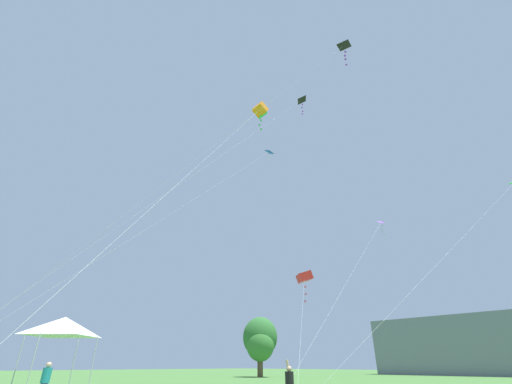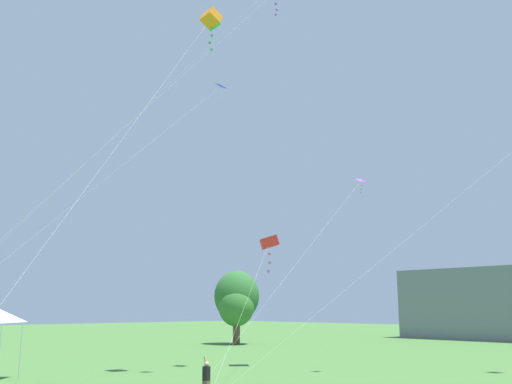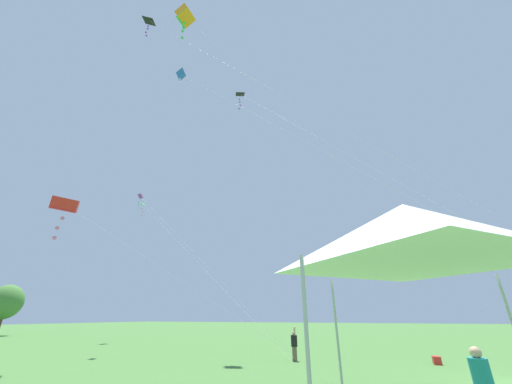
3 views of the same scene
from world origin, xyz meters
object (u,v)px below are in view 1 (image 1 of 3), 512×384
object	(u,v)px
person_black_shirt	(290,384)
kite_purple_delta_0	(380,225)
festival_tent	(64,327)
kite_black_delta_1	(300,102)
person_teal_shirt	(45,380)
kite_orange_box_6	(260,110)
kite_black_delta_4	(342,48)
kite_blue_delta_3	(266,154)
kite_red_box_2	(305,278)

from	to	relation	value
person_black_shirt	kite_purple_delta_0	size ratio (longest dim) A/B	0.13
festival_tent	kite_purple_delta_0	distance (m)	22.41
kite_purple_delta_0	kite_black_delta_1	distance (m)	15.20
person_teal_shirt	person_black_shirt	xyz separation A→B (m)	(9.13, 6.47, -0.05)
kite_orange_box_6	festival_tent	bearing A→B (deg)	-119.45
person_teal_shirt	person_black_shirt	size ratio (longest dim) A/B	0.95
kite_purple_delta_0	kite_black_delta_4	distance (m)	13.67
kite_black_delta_4	person_black_shirt	bearing A→B (deg)	-115.07
person_black_shirt	kite_black_delta_4	distance (m)	22.11
festival_tent	kite_blue_delta_3	xyz separation A→B (m)	(6.59, 10.32, 13.51)
festival_tent	person_teal_shirt	world-z (taller)	festival_tent
kite_red_box_2	kite_blue_delta_3	world-z (taller)	kite_blue_delta_3
kite_purple_delta_0	kite_black_delta_4	world-z (taller)	kite_black_delta_4
person_teal_shirt	kite_red_box_2	xyz separation A→B (m)	(1.69, 17.62, 7.19)
person_black_shirt	kite_orange_box_6	xyz separation A→B (m)	(-6.70, 5.20, 21.28)
festival_tent	kite_black_delta_1	size ratio (longest dim) A/B	0.16
festival_tent	kite_black_delta_4	distance (m)	25.91
person_black_shirt	kite_black_delta_1	distance (m)	27.00
kite_red_box_2	person_black_shirt	bearing A→B (deg)	-56.28
kite_purple_delta_0	kite_orange_box_6	distance (m)	14.33
kite_black_delta_4	festival_tent	bearing A→B (deg)	-146.09
kite_purple_delta_0	kite_red_box_2	distance (m)	7.58
festival_tent	kite_purple_delta_0	world-z (taller)	kite_purple_delta_0
person_teal_shirt	kite_orange_box_6	size ratio (longest dim) A/B	0.07
kite_black_delta_1	festival_tent	bearing A→B (deg)	-114.87
person_black_shirt	kite_black_delta_4	xyz separation A→B (m)	(2.22, 4.75, 21.48)
kite_black_delta_4	kite_purple_delta_0	bearing A→B (deg)	110.84
festival_tent	kite_black_delta_1	world-z (taller)	kite_black_delta_1
kite_black_delta_4	kite_red_box_2	bearing A→B (deg)	146.48
kite_black_delta_1	kite_orange_box_6	size ratio (longest dim) A/B	1.14
kite_orange_box_6	person_black_shirt	bearing A→B (deg)	-37.83
festival_tent	kite_black_delta_4	size ratio (longest dim) A/B	0.18
kite_red_box_2	kite_blue_delta_3	size ratio (longest dim) A/B	0.67
kite_blue_delta_3	kite_purple_delta_0	bearing A→B (deg)	52.40
kite_black_delta_1	kite_purple_delta_0	bearing A→B (deg)	24.29
person_black_shirt	kite_red_box_2	world-z (taller)	kite_red_box_2
kite_red_box_2	kite_black_delta_4	size ratio (longest dim) A/B	0.54
person_black_shirt	kite_blue_delta_3	world-z (taller)	kite_blue_delta_3
kite_blue_delta_3	kite_black_delta_1	bearing A→B (deg)	85.33
person_black_shirt	kite_black_delta_1	size ratio (longest dim) A/B	0.07
person_teal_shirt	kite_blue_delta_3	distance (m)	20.12
kite_red_box_2	kite_black_delta_4	xyz separation A→B (m)	(9.67, -6.40, 14.24)
festival_tent	kite_red_box_2	size ratio (longest dim) A/B	0.33
kite_red_box_2	kite_black_delta_1	bearing A→B (deg)	-34.59
person_black_shirt	kite_black_delta_1	bearing A→B (deg)	-126.02
person_teal_shirt	kite_purple_delta_0	xyz separation A→B (m)	(8.54, 18.60, 10.27)
festival_tent	person_teal_shirt	distance (m)	4.50
person_teal_shirt	kite_black_delta_1	world-z (taller)	kite_black_delta_1
kite_red_box_2	kite_black_delta_4	bearing A→B (deg)	-33.52
kite_purple_delta_0	kite_blue_delta_3	bearing A→B (deg)	-127.60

